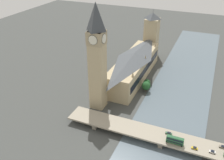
{
  "coord_description": "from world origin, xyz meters",
  "views": [
    {
      "loc": [
        -50.84,
        201.08,
        118.03
      ],
      "look_at": [
        19.06,
        36.73,
        19.0
      ],
      "focal_mm": 40.0,
      "sensor_mm": 36.0,
      "label": 1
    }
  ],
  "objects_px": {
    "victoria_tower": "(151,35)",
    "car_northbound_mid": "(169,133)",
    "parliament_hall": "(134,66)",
    "car_northbound_lead": "(212,152)",
    "car_northbound_tail": "(195,148)",
    "car_southbound_lead": "(223,147)",
    "clock_tower": "(97,56)",
    "double_decker_bus_mid": "(175,140)",
    "road_bridge": "(163,137)"
  },
  "relations": [
    {
      "from": "clock_tower",
      "to": "car_northbound_tail",
      "type": "distance_m",
      "value": 91.14
    },
    {
      "from": "car_northbound_tail",
      "to": "car_northbound_lead",
      "type": "bearing_deg",
      "value": -175.14
    },
    {
      "from": "car_northbound_lead",
      "to": "road_bridge",
      "type": "bearing_deg",
      "value": -5.64
    },
    {
      "from": "victoria_tower",
      "to": "car_northbound_mid",
      "type": "height_order",
      "value": "victoria_tower"
    },
    {
      "from": "parliament_hall",
      "to": "clock_tower",
      "type": "height_order",
      "value": "clock_tower"
    },
    {
      "from": "road_bridge",
      "to": "car_northbound_mid",
      "type": "distance_m",
      "value": 4.93
    },
    {
      "from": "road_bridge",
      "to": "clock_tower",
      "type": "bearing_deg",
      "value": -20.39
    },
    {
      "from": "car_northbound_lead",
      "to": "car_northbound_mid",
      "type": "relative_size",
      "value": 0.88
    },
    {
      "from": "car_northbound_tail",
      "to": "car_southbound_lead",
      "type": "bearing_deg",
      "value": -153.98
    },
    {
      "from": "parliament_hall",
      "to": "double_decker_bus_mid",
      "type": "height_order",
      "value": "parliament_hall"
    },
    {
      "from": "victoria_tower",
      "to": "double_decker_bus_mid",
      "type": "height_order",
      "value": "victoria_tower"
    },
    {
      "from": "car_northbound_lead",
      "to": "parliament_hall",
      "type": "bearing_deg",
      "value": -46.47
    },
    {
      "from": "car_northbound_mid",
      "to": "car_southbound_lead",
      "type": "xyz_separation_m",
      "value": [
        -33.83,
        -0.54,
        0.05
      ]
    },
    {
      "from": "car_northbound_tail",
      "to": "car_southbound_lead",
      "type": "distance_m",
      "value": 17.99
    },
    {
      "from": "victoria_tower",
      "to": "car_northbound_tail",
      "type": "xyz_separation_m",
      "value": [
        -67.96,
        142.93,
        -19.38
      ]
    },
    {
      "from": "parliament_hall",
      "to": "car_northbound_lead",
      "type": "bearing_deg",
      "value": 133.53
    },
    {
      "from": "parliament_hall",
      "to": "road_bridge",
      "type": "relative_size",
      "value": 0.7
    },
    {
      "from": "clock_tower",
      "to": "car_southbound_lead",
      "type": "relative_size",
      "value": 18.92
    },
    {
      "from": "clock_tower",
      "to": "double_decker_bus_mid",
      "type": "bearing_deg",
      "value": 158.89
    },
    {
      "from": "parliament_hall",
      "to": "car_southbound_lead",
      "type": "bearing_deg",
      "value": 138.14
    },
    {
      "from": "clock_tower",
      "to": "road_bridge",
      "type": "relative_size",
      "value": 0.61
    },
    {
      "from": "victoria_tower",
      "to": "car_northbound_mid",
      "type": "bearing_deg",
      "value": 110.36
    },
    {
      "from": "double_decker_bus_mid",
      "to": "car_southbound_lead",
      "type": "height_order",
      "value": "double_decker_bus_mid"
    },
    {
      "from": "parliament_hall",
      "to": "car_northbound_lead",
      "type": "distance_m",
      "value": 113.79
    },
    {
      "from": "parliament_hall",
      "to": "clock_tower",
      "type": "distance_m",
      "value": 66.48
    },
    {
      "from": "victoria_tower",
      "to": "double_decker_bus_mid",
      "type": "xyz_separation_m",
      "value": [
        -55.58,
        143.06,
        -17.27
      ]
    },
    {
      "from": "parliament_hall",
      "to": "car_northbound_tail",
      "type": "distance_m",
      "value": 107.64
    },
    {
      "from": "double_decker_bus_mid",
      "to": "car_northbound_lead",
      "type": "height_order",
      "value": "double_decker_bus_mid"
    },
    {
      "from": "car_northbound_mid",
      "to": "victoria_tower",
      "type": "bearing_deg",
      "value": -69.64
    },
    {
      "from": "parliament_hall",
      "to": "car_southbound_lead",
      "type": "distance_m",
      "value": 113.1
    },
    {
      "from": "victoria_tower",
      "to": "clock_tower",
      "type": "bearing_deg",
      "value": 84.8
    },
    {
      "from": "clock_tower",
      "to": "car_northbound_mid",
      "type": "distance_m",
      "value": 74.29
    },
    {
      "from": "victoria_tower",
      "to": "car_northbound_lead",
      "type": "distance_m",
      "value": 163.33
    },
    {
      "from": "clock_tower",
      "to": "car_northbound_tail",
      "type": "relative_size",
      "value": 21.94
    },
    {
      "from": "clock_tower",
      "to": "road_bridge",
      "type": "xyz_separation_m",
      "value": [
        -57.87,
        21.51,
        -40.04
      ]
    },
    {
      "from": "car_northbound_mid",
      "to": "double_decker_bus_mid",
      "type": "bearing_deg",
      "value": 125.16
    },
    {
      "from": "clock_tower",
      "to": "road_bridge",
      "type": "bearing_deg",
      "value": 159.61
    },
    {
      "from": "road_bridge",
      "to": "car_southbound_lead",
      "type": "xyz_separation_m",
      "value": [
        -36.95,
        -3.94,
        1.75
      ]
    },
    {
      "from": "clock_tower",
      "to": "car_northbound_mid",
      "type": "xyz_separation_m",
      "value": [
        -60.99,
        18.1,
        -38.35
      ]
    },
    {
      "from": "road_bridge",
      "to": "car_northbound_tail",
      "type": "bearing_deg",
      "value": 169.24
    },
    {
      "from": "car_northbound_lead",
      "to": "clock_tower",
      "type": "bearing_deg",
      "value": -15.44
    },
    {
      "from": "road_bridge",
      "to": "car_northbound_mid",
      "type": "relative_size",
      "value": 31.32
    },
    {
      "from": "road_bridge",
      "to": "car_southbound_lead",
      "type": "distance_m",
      "value": 37.21
    },
    {
      "from": "parliament_hall",
      "to": "clock_tower",
      "type": "xyz_separation_m",
      "value": [
        10.75,
        57.75,
        31.12
      ]
    },
    {
      "from": "road_bridge",
      "to": "car_northbound_tail",
      "type": "height_order",
      "value": "car_northbound_tail"
    },
    {
      "from": "victoria_tower",
      "to": "road_bridge",
      "type": "distance_m",
      "value": 148.26
    },
    {
      "from": "car_northbound_mid",
      "to": "car_southbound_lead",
      "type": "bearing_deg",
      "value": -179.09
    },
    {
      "from": "victoria_tower",
      "to": "car_northbound_lead",
      "type": "xyz_separation_m",
      "value": [
        -78.28,
        142.05,
        -19.28
      ]
    },
    {
      "from": "clock_tower",
      "to": "car_northbound_tail",
      "type": "xyz_separation_m",
      "value": [
        -78.65,
        25.46,
        -38.38
      ]
    },
    {
      "from": "car_northbound_mid",
      "to": "car_northbound_tail",
      "type": "distance_m",
      "value": 19.13
    }
  ]
}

